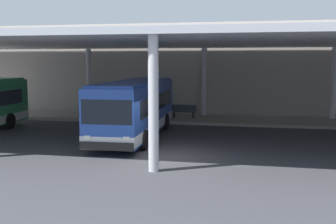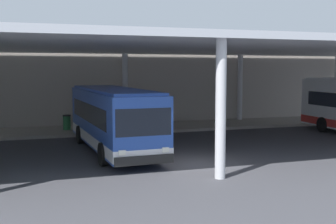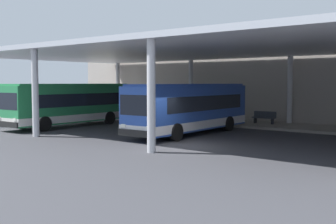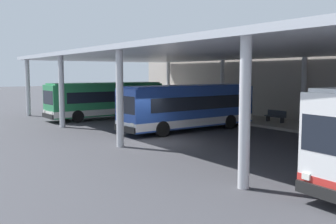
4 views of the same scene
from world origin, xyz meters
TOP-DOWN VIEW (x-y plane):
  - ground_plane at (0.00, 0.00)m, footprint 200.00×200.00m
  - platform_kerb at (0.00, 11.75)m, footprint 42.00×4.50m
  - station_building_facade at (0.00, 15.00)m, footprint 48.00×1.60m
  - canopy_shelter at (0.00, 5.50)m, footprint 40.00×17.00m
  - bus_second_bay at (-2.73, 4.37)m, footprint 3.00×10.62m
  - bench_waiting at (-1.25, 11.82)m, footprint 1.80×0.45m
  - trash_bin at (-4.34, 11.79)m, footprint 0.52×0.52m

SIDE VIEW (x-z plane):
  - ground_plane at x=0.00m, z-range 0.00..0.00m
  - platform_kerb at x=0.00m, z-range 0.00..0.18m
  - bench_waiting at x=-1.25m, z-range 0.20..1.12m
  - trash_bin at x=-4.34m, z-range 0.19..1.17m
  - bus_second_bay at x=-2.73m, z-range 0.07..3.24m
  - station_building_facade at x=0.00m, z-range 0.00..7.22m
  - canopy_shelter at x=0.00m, z-range 2.52..8.07m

